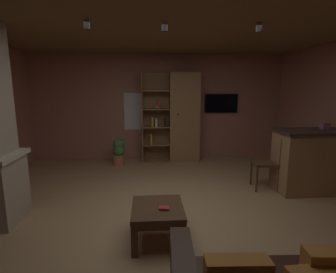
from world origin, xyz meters
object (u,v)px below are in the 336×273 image
(coffee_table, at_px, (158,214))
(table_book_0, at_px, (164,208))
(kitchen_bar_counter, at_px, (318,161))
(dining_chair, at_px, (270,159))
(wall_mounted_tv, at_px, (221,103))
(potted_floor_plant, at_px, (119,151))
(tissue_box, at_px, (325,126))
(bookshelf_cabinet, at_px, (180,118))

(coffee_table, relative_size, table_book_0, 5.78)
(kitchen_bar_counter, xyz_separation_m, dining_chair, (-0.76, 0.16, -0.00))
(table_book_0, distance_m, dining_chair, 2.45)
(coffee_table, relative_size, wall_mounted_tv, 0.80)
(coffee_table, xyz_separation_m, potted_floor_plant, (-0.77, 3.06, 0.01))
(kitchen_bar_counter, height_order, wall_mounted_tv, wall_mounted_tv)
(dining_chair, bearing_deg, table_book_0, -142.03)
(tissue_box, distance_m, dining_chair, 1.05)
(bookshelf_cabinet, xyz_separation_m, kitchen_bar_counter, (2.09, -2.09, -0.51))
(table_book_0, bearing_deg, tissue_box, 27.09)
(tissue_box, bearing_deg, bookshelf_cabinet, 137.67)
(bookshelf_cabinet, bearing_deg, kitchen_bar_counter, -45.10)
(table_book_0, height_order, potted_floor_plant, potted_floor_plant)
(dining_chair, relative_size, wall_mounted_tv, 1.13)
(coffee_table, xyz_separation_m, wall_mounted_tv, (1.71, 3.58, 1.04))
(kitchen_bar_counter, xyz_separation_m, potted_floor_plant, (-3.53, 1.79, -0.20))
(potted_floor_plant, height_order, wall_mounted_tv, wall_mounted_tv)
(coffee_table, bearing_deg, tissue_box, 25.37)
(bookshelf_cabinet, xyz_separation_m, dining_chair, (1.33, -1.93, -0.51))
(tissue_box, xyz_separation_m, coffee_table, (-2.88, -1.36, -0.78))
(kitchen_bar_counter, distance_m, table_book_0, 3.01)
(dining_chair, xyz_separation_m, potted_floor_plant, (-2.77, 1.63, -0.20))
(coffee_table, height_order, wall_mounted_tv, wall_mounted_tv)
(tissue_box, bearing_deg, wall_mounted_tv, 117.75)
(coffee_table, height_order, table_book_0, table_book_0)
(kitchen_bar_counter, relative_size, table_book_0, 12.85)
(bookshelf_cabinet, distance_m, wall_mounted_tv, 1.11)
(kitchen_bar_counter, xyz_separation_m, coffee_table, (-2.76, -1.27, -0.20))
(bookshelf_cabinet, bearing_deg, table_book_0, -99.94)
(bookshelf_cabinet, xyz_separation_m, potted_floor_plant, (-1.44, -0.31, -0.70))
(wall_mounted_tv, bearing_deg, table_book_0, -114.17)
(tissue_box, distance_m, coffee_table, 3.28)
(coffee_table, relative_size, potted_floor_plant, 1.04)
(coffee_table, bearing_deg, dining_chair, 35.63)
(table_book_0, height_order, dining_chair, dining_chair)
(bookshelf_cabinet, bearing_deg, coffee_table, -101.33)
(wall_mounted_tv, bearing_deg, coffee_table, -115.54)
(kitchen_bar_counter, height_order, potted_floor_plant, kitchen_bar_counter)
(kitchen_bar_counter, bearing_deg, dining_chair, 168.14)
(kitchen_bar_counter, bearing_deg, potted_floor_plant, 153.13)
(bookshelf_cabinet, xyz_separation_m, table_book_0, (-0.60, -3.44, -0.61))
(bookshelf_cabinet, height_order, potted_floor_plant, bookshelf_cabinet)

